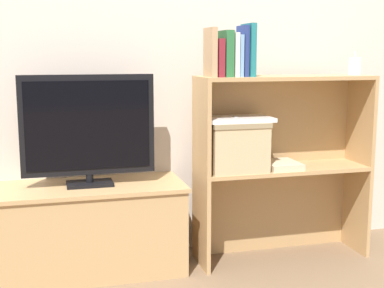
% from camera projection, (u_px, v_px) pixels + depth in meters
% --- Properties ---
extents(ground_plane, '(16.00, 16.00, 0.00)m').
position_uv_depth(ground_plane, '(199.00, 276.00, 2.60)').
color(ground_plane, brown).
extents(wall_back, '(10.00, 0.05, 2.40)m').
position_uv_depth(wall_back, '(178.00, 28.00, 2.80)').
color(wall_back, beige).
rests_on(wall_back, ground_plane).
extents(tv_stand, '(0.91, 0.40, 0.44)m').
position_uv_depth(tv_stand, '(91.00, 229.00, 2.62)').
color(tv_stand, tan).
rests_on(tv_stand, ground_plane).
extents(tv, '(0.63, 0.14, 0.53)m').
position_uv_depth(tv, '(88.00, 128.00, 2.53)').
color(tv, black).
rests_on(tv, tv_stand).
extents(bookshelf_lower_tier, '(0.90, 0.28, 0.49)m').
position_uv_depth(bookshelf_lower_tier, '(277.00, 198.00, 2.86)').
color(bookshelf_lower_tier, tan).
rests_on(bookshelf_lower_tier, ground_plane).
extents(bookshelf_upper_tier, '(0.90, 0.28, 0.47)m').
position_uv_depth(bookshelf_upper_tier, '(280.00, 109.00, 2.78)').
color(bookshelf_upper_tier, tan).
rests_on(bookshelf_upper_tier, bookshelf_lower_tier).
extents(book_tan, '(0.03, 0.15, 0.23)m').
position_uv_depth(book_tan, '(210.00, 52.00, 2.54)').
color(book_tan, tan).
rests_on(book_tan, bookshelf_upper_tier).
extents(book_maroon, '(0.03, 0.16, 0.18)m').
position_uv_depth(book_maroon, '(217.00, 58.00, 2.55)').
color(book_maroon, maroon).
rests_on(book_maroon, bookshelf_upper_tier).
extents(book_forest, '(0.04, 0.15, 0.22)m').
position_uv_depth(book_forest, '(225.00, 54.00, 2.56)').
color(book_forest, '#286638').
rests_on(book_forest, bookshelf_upper_tier).
extents(book_ivory, '(0.02, 0.15, 0.21)m').
position_uv_depth(book_ivory, '(233.00, 55.00, 2.57)').
color(book_ivory, silver).
rests_on(book_ivory, bookshelf_upper_tier).
extents(book_skyblue, '(0.02, 0.13, 0.20)m').
position_uv_depth(book_skyblue, '(238.00, 56.00, 2.58)').
color(book_skyblue, '#709ECC').
rests_on(book_skyblue, bookshelf_upper_tier).
extents(book_navy, '(0.02, 0.13, 0.24)m').
position_uv_depth(book_navy, '(243.00, 51.00, 2.58)').
color(book_navy, navy).
rests_on(book_navy, bookshelf_upper_tier).
extents(book_teal, '(0.03, 0.16, 0.25)m').
position_uv_depth(book_teal, '(248.00, 50.00, 2.59)').
color(book_teal, '#1E7075').
rests_on(book_teal, bookshelf_upper_tier).
extents(baby_monitor, '(0.05, 0.03, 0.12)m').
position_uv_depth(baby_monitor, '(355.00, 66.00, 2.79)').
color(baby_monitor, white).
rests_on(baby_monitor, bookshelf_upper_tier).
extents(storage_basket_left, '(0.29, 0.24, 0.25)m').
position_uv_depth(storage_basket_left, '(235.00, 144.00, 2.67)').
color(storage_basket_left, tan).
rests_on(storage_basket_left, bookshelf_lower_tier).
extents(laptop, '(0.35, 0.21, 0.02)m').
position_uv_depth(laptop, '(236.00, 119.00, 2.65)').
color(laptop, white).
rests_on(laptop, storage_basket_left).
extents(magazine_stack, '(0.17, 0.21, 0.03)m').
position_uv_depth(magazine_stack, '(281.00, 165.00, 2.75)').
color(magazine_stack, beige).
rests_on(magazine_stack, bookshelf_lower_tier).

